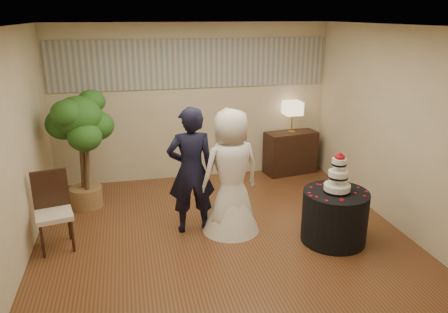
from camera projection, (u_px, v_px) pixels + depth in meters
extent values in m
cube|color=brown|center=(223.00, 238.00, 5.98)|extent=(5.00, 5.00, 0.00)
cube|color=white|center=(223.00, 26.00, 5.11)|extent=(5.00, 5.00, 0.00)
cube|color=beige|center=(193.00, 103.00, 7.86)|extent=(5.00, 0.06, 2.80)
cube|color=beige|center=(297.00, 232.00, 3.23)|extent=(5.00, 0.06, 2.80)
cube|color=beige|center=(12.00, 154.00, 5.02)|extent=(0.06, 5.00, 2.80)
cube|color=beige|center=(398.00, 130.00, 6.07)|extent=(0.06, 5.00, 2.80)
cube|color=#9A9A8F|center=(192.00, 64.00, 7.63)|extent=(4.90, 0.02, 0.85)
imported|color=black|center=(191.00, 171.00, 5.96)|extent=(0.66, 0.44, 1.79)
imported|color=white|center=(231.00, 172.00, 5.96)|extent=(1.02, 0.98, 1.76)
cylinder|color=black|center=(334.00, 216.00, 5.83)|extent=(1.11, 1.11, 0.71)
cube|color=black|center=(290.00, 152.00, 8.35)|extent=(1.03, 0.58, 0.81)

